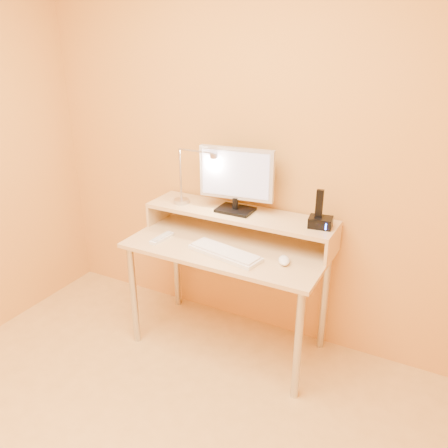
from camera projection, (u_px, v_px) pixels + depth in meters
The scene contains 25 objects.
wall_back at pixel (252, 147), 2.78m from camera, with size 3.00×0.04×2.50m, color gold.
desk_leg_fl at pixel (134, 295), 2.90m from camera, with size 0.04×0.04×0.69m, color #B4B4B7.
desk_leg_fr at pixel (298, 346), 2.43m from camera, with size 0.04×0.04×0.69m, color #B4B4B7.
desk_leg_bl at pixel (177, 263), 3.31m from camera, with size 0.04×0.04×0.69m, color #B4B4B7.
desk_leg_br at pixel (324, 301), 2.84m from camera, with size 0.04×0.04×0.69m, color #B4B4B7.
desk_lower at pixel (228, 247), 2.73m from camera, with size 1.20×0.60×0.03m, color tan.
shelf_riser_left at pixel (161, 210), 3.08m from camera, with size 0.02×0.30×0.14m, color tan.
shelf_riser_right at pixel (333, 245), 2.57m from camera, with size 0.02×0.30×0.14m, color tan.
desk_shelf at pixel (239, 214), 2.79m from camera, with size 1.20×0.30×0.03m, color tan.
monitor_foot at pixel (235, 210), 2.80m from camera, with size 0.22×0.16×0.02m, color black.
monitor_neck at pixel (235, 203), 2.78m from camera, with size 0.04×0.04×0.07m, color black.
monitor_panel at pixel (236, 174), 2.71m from camera, with size 0.46×0.04×0.31m, color #B9B9BC.
monitor_back at pixel (238, 173), 2.73m from camera, with size 0.42×0.01×0.27m, color black.
monitor_screen at pixel (235, 174), 2.70m from camera, with size 0.42×0.00×0.27m, color silver.
lamp_base at pixel (181, 201), 2.93m from camera, with size 0.10×0.10×0.03m, color #B4B4B7.
lamp_post at pixel (180, 175), 2.86m from camera, with size 0.01×0.01×0.33m, color #B4B4B7.
lamp_arm at pixel (196, 151), 2.74m from camera, with size 0.01×0.01×0.24m, color #B4B4B7.
lamp_head at pixel (214, 156), 2.70m from camera, with size 0.04×0.04×0.03m, color #B4B4B7.
lamp_bulb at pixel (214, 158), 2.71m from camera, with size 0.03×0.03×0.00m, color #FFEAC6.
phone_dock at pixel (320, 222), 2.56m from camera, with size 0.13×0.10×0.06m, color black.
phone_handset at pixel (319, 203), 2.52m from camera, with size 0.04×0.03×0.16m, color black.
phone_led at pixel (326, 227), 2.50m from camera, with size 0.01×0.00×0.04m, color #3471FF.
keyboard at pixel (225, 253), 2.60m from camera, with size 0.44×0.14×0.02m, color white.
mouse at pixel (284, 260), 2.50m from camera, with size 0.06×0.11×0.04m, color white.
remote_control at pixel (162, 238), 2.79m from camera, with size 0.05×0.19×0.02m, color white.
Camera 1 is at (1.12, -1.01, 1.89)m, focal length 36.43 mm.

